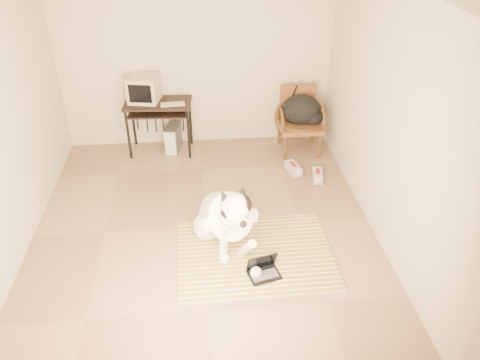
{
  "coord_description": "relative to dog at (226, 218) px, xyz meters",
  "views": [
    {
      "loc": [
        0.01,
        -4.46,
        3.5
      ],
      "look_at": [
        0.41,
        -0.27,
        0.81
      ],
      "focal_mm": 35.0,
      "sensor_mm": 36.0,
      "label": 1
    }
  ],
  "objects": [
    {
      "name": "crt_monitor",
      "position": [
        -1.01,
        2.39,
        0.6
      ],
      "size": [
        0.49,
        0.47,
        0.37
      ],
      "color": "#B3A68C",
      "rests_on": "computer_desk"
    },
    {
      "name": "backpack",
      "position": [
        1.3,
        2.17,
        0.25
      ],
      "size": [
        0.63,
        0.49,
        0.44
      ],
      "color": "black",
      "rests_on": "rattan_chair"
    },
    {
      "name": "wall_right",
      "position": [
        1.76,
        0.37,
        0.96
      ],
      "size": [
        0.0,
        4.5,
        4.5
      ],
      "primitive_type": "plane",
      "rotation": [
        1.57,
        0.0,
        -1.57
      ],
      "color": "beige",
      "rests_on": "floor"
    },
    {
      "name": "desk_keyboard",
      "position": [
        -0.61,
        2.2,
        0.42
      ],
      "size": [
        0.35,
        0.15,
        0.02
      ],
      "primitive_type": "cube",
      "rotation": [
        0.0,
        0.0,
        0.07
      ],
      "color": "#B3A68C",
      "rests_on": "computer_desk"
    },
    {
      "name": "sneaker_left",
      "position": [
        1.07,
        1.51,
        -0.34
      ],
      "size": [
        0.22,
        0.36,
        0.12
      ],
      "color": "silver",
      "rests_on": "floor"
    },
    {
      "name": "rattan_chair",
      "position": [
        1.26,
        2.19,
        0.09
      ],
      "size": [
        0.63,
        0.61,
        0.95
      ],
      "color": "brown",
      "rests_on": "floor"
    },
    {
      "name": "computer_desk",
      "position": [
        -0.83,
        2.31,
        0.3
      ],
      "size": [
        1.0,
        0.6,
        0.8
      ],
      "color": "black",
      "rests_on": "floor"
    },
    {
      "name": "wall_left",
      "position": [
        -2.24,
        0.37,
        0.96
      ],
      "size": [
        0.0,
        4.5,
        4.5
      ],
      "primitive_type": "plane",
      "rotation": [
        1.57,
        0.0,
        1.57
      ],
      "color": "beige",
      "rests_on": "floor"
    },
    {
      "name": "wall_back",
      "position": [
        -0.24,
        2.62,
        0.96
      ],
      "size": [
        4.5,
        0.0,
        4.5
      ],
      "primitive_type": "plane",
      "rotation": [
        1.57,
        0.0,
        0.0
      ],
      "color": "beige",
      "rests_on": "floor"
    },
    {
      "name": "floor",
      "position": [
        -0.24,
        0.37,
        -0.39
      ],
      "size": [
        4.5,
        4.5,
        0.0
      ],
      "primitive_type": "plane",
      "color": "#8C6E56",
      "rests_on": "ground"
    },
    {
      "name": "sneaker_right",
      "position": [
        1.37,
        1.3,
        -0.34
      ],
      "size": [
        0.18,
        0.34,
        0.11
      ],
      "color": "silver",
      "rests_on": "floor"
    },
    {
      "name": "wall_front",
      "position": [
        -0.24,
        -1.88,
        0.96
      ],
      "size": [
        4.5,
        0.0,
        4.5
      ],
      "primitive_type": "plane",
      "rotation": [
        -1.57,
        0.0,
        0.0
      ],
      "color": "beige",
      "rests_on": "floor"
    },
    {
      "name": "pc_tower",
      "position": [
        -0.65,
        2.35,
        -0.19
      ],
      "size": [
        0.26,
        0.45,
        0.4
      ],
      "color": "#47474A",
      "rests_on": "floor"
    },
    {
      "name": "rug",
      "position": [
        0.31,
        -0.2,
        -0.38
      ],
      "size": [
        1.72,
        1.32,
        0.02
      ],
      "color": "#AF7B21",
      "rests_on": "floor"
    },
    {
      "name": "laptop",
      "position": [
        0.35,
        -0.52,
        -0.31
      ],
      "size": [
        0.37,
        0.31,
        0.23
      ],
      "color": "black",
      "rests_on": "rug"
    },
    {
      "name": "dog",
      "position": [
        0.0,
        0.0,
        0.0
      ],
      "size": [
        0.71,
        1.27,
        0.98
      ],
      "color": "white",
      "rests_on": "rug"
    }
  ]
}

